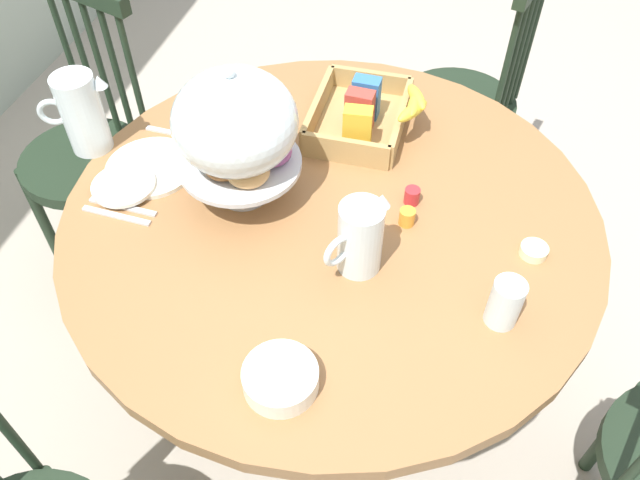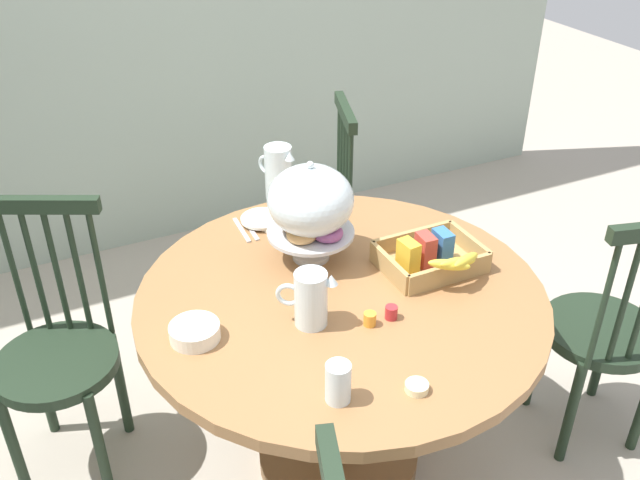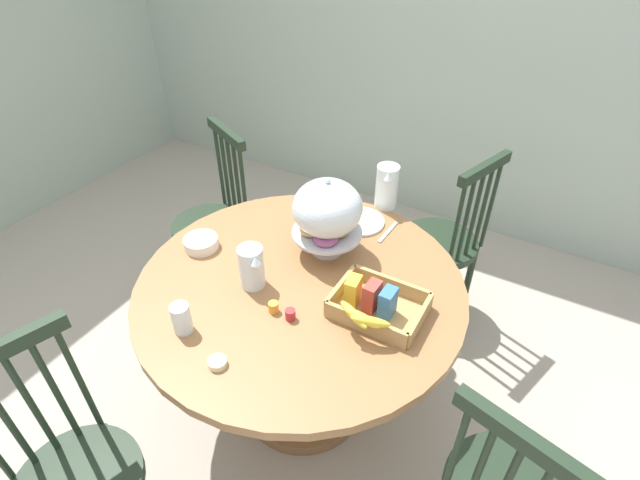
{
  "view_description": "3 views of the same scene",
  "coord_description": "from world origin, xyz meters",
  "px_view_note": "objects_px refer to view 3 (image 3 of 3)",
  "views": [
    {
      "loc": [
        -0.9,
        -0.22,
        1.78
      ],
      "look_at": [
        0.01,
        0.02,
        0.74
      ],
      "focal_mm": 35.6,
      "sensor_mm": 36.0,
      "label": 1
    },
    {
      "loc": [
        -0.69,
        -1.49,
        1.98
      ],
      "look_at": [
        0.11,
        0.17,
        0.84
      ],
      "focal_mm": 39.12,
      "sensor_mm": 36.0,
      "label": 2
    },
    {
      "loc": [
        0.84,
        -1.12,
        1.97
      ],
      "look_at": [
        0.11,
        0.17,
        0.84
      ],
      "focal_mm": 27.23,
      "sensor_mm": 36.0,
      "label": 3
    }
  ],
  "objects_px": {
    "windsor_chair_near_window": "(75,480)",
    "cereal_bowl": "(201,243)",
    "cereal_basket": "(374,305)",
    "windsor_chair_far_side": "(214,225)",
    "china_plate_large": "(359,221)",
    "butter_dish": "(217,363)",
    "pastry_stand_with_dome": "(327,211)",
    "milk_pitcher": "(387,188)",
    "windsor_chair_facing_door": "(442,245)",
    "china_plate_small": "(345,211)",
    "drinking_glass": "(181,318)",
    "orange_juice_pitcher": "(252,268)",
    "dining_table": "(301,320)"
  },
  "relations": [
    {
      "from": "dining_table",
      "to": "pastry_stand_with_dome",
      "type": "distance_m",
      "value": 0.45
    },
    {
      "from": "orange_juice_pitcher",
      "to": "cereal_bowl",
      "type": "distance_m",
      "value": 0.33
    },
    {
      "from": "china_plate_small",
      "to": "drinking_glass",
      "type": "distance_m",
      "value": 0.9
    },
    {
      "from": "china_plate_large",
      "to": "butter_dish",
      "type": "relative_size",
      "value": 3.67
    },
    {
      "from": "dining_table",
      "to": "windsor_chair_facing_door",
      "type": "bearing_deg",
      "value": 70.37
    },
    {
      "from": "dining_table",
      "to": "china_plate_large",
      "type": "relative_size",
      "value": 5.65
    },
    {
      "from": "windsor_chair_near_window",
      "to": "cereal_basket",
      "type": "xyz_separation_m",
      "value": [
        0.61,
        0.86,
        0.33
      ]
    },
    {
      "from": "windsor_chair_facing_door",
      "to": "pastry_stand_with_dome",
      "type": "xyz_separation_m",
      "value": [
        -0.31,
        -0.66,
        0.48
      ]
    },
    {
      "from": "milk_pitcher",
      "to": "butter_dish",
      "type": "bearing_deg",
      "value": -94.55
    },
    {
      "from": "milk_pitcher",
      "to": "china_plate_large",
      "type": "xyz_separation_m",
      "value": [
        -0.04,
        -0.18,
        -0.09
      ]
    },
    {
      "from": "dining_table",
      "to": "china_plate_large",
      "type": "height_order",
      "value": "china_plate_large"
    },
    {
      "from": "windsor_chair_near_window",
      "to": "cereal_bowl",
      "type": "relative_size",
      "value": 6.96
    },
    {
      "from": "drinking_glass",
      "to": "china_plate_large",
      "type": "bearing_deg",
      "value": 74.64
    },
    {
      "from": "cereal_basket",
      "to": "drinking_glass",
      "type": "xyz_separation_m",
      "value": [
        -0.52,
        -0.38,
        0.01
      ]
    },
    {
      "from": "pastry_stand_with_dome",
      "to": "orange_juice_pitcher",
      "type": "xyz_separation_m",
      "value": [
        -0.14,
        -0.31,
        -0.12
      ]
    },
    {
      "from": "china_plate_small",
      "to": "butter_dish",
      "type": "bearing_deg",
      "value": -87.49
    },
    {
      "from": "dining_table",
      "to": "milk_pitcher",
      "type": "xyz_separation_m",
      "value": [
        0.06,
        0.64,
        0.3
      ]
    },
    {
      "from": "pastry_stand_with_dome",
      "to": "china_plate_small",
      "type": "distance_m",
      "value": 0.34
    },
    {
      "from": "cereal_bowl",
      "to": "china_plate_small",
      "type": "bearing_deg",
      "value": 51.96
    },
    {
      "from": "pastry_stand_with_dome",
      "to": "orange_juice_pitcher",
      "type": "distance_m",
      "value": 0.36
    },
    {
      "from": "orange_juice_pitcher",
      "to": "china_plate_small",
      "type": "bearing_deg",
      "value": 81.87
    },
    {
      "from": "cereal_bowl",
      "to": "windsor_chair_facing_door",
      "type": "bearing_deg",
      "value": 49.01
    },
    {
      "from": "drinking_glass",
      "to": "china_plate_small",
      "type": "bearing_deg",
      "value": 80.38
    },
    {
      "from": "windsor_chair_far_side",
      "to": "butter_dish",
      "type": "height_order",
      "value": "windsor_chair_far_side"
    },
    {
      "from": "butter_dish",
      "to": "windsor_chair_far_side",
      "type": "bearing_deg",
      "value": 132.13
    },
    {
      "from": "windsor_chair_near_window",
      "to": "butter_dish",
      "type": "height_order",
      "value": "windsor_chair_near_window"
    },
    {
      "from": "dining_table",
      "to": "cereal_bowl",
      "type": "bearing_deg",
      "value": -177.36
    },
    {
      "from": "drinking_glass",
      "to": "cereal_bowl",
      "type": "bearing_deg",
      "value": 123.39
    },
    {
      "from": "milk_pitcher",
      "to": "windsor_chair_far_side",
      "type": "bearing_deg",
      "value": -166.15
    },
    {
      "from": "cereal_bowl",
      "to": "butter_dish",
      "type": "relative_size",
      "value": 2.33
    },
    {
      "from": "pastry_stand_with_dome",
      "to": "milk_pitcher",
      "type": "distance_m",
      "value": 0.45
    },
    {
      "from": "china_plate_large",
      "to": "china_plate_small",
      "type": "xyz_separation_m",
      "value": [
        -0.09,
        0.03,
        0.01
      ]
    },
    {
      "from": "china_plate_small",
      "to": "windsor_chair_facing_door",
      "type": "bearing_deg",
      "value": 45.42
    },
    {
      "from": "windsor_chair_far_side",
      "to": "china_plate_large",
      "type": "height_order",
      "value": "windsor_chair_far_side"
    },
    {
      "from": "windsor_chair_far_side",
      "to": "orange_juice_pitcher",
      "type": "relative_size",
      "value": 5.74
    },
    {
      "from": "cereal_bowl",
      "to": "cereal_basket",
      "type": "bearing_deg",
      "value": 0.52
    },
    {
      "from": "orange_juice_pitcher",
      "to": "butter_dish",
      "type": "bearing_deg",
      "value": -70.85
    },
    {
      "from": "orange_juice_pitcher",
      "to": "drinking_glass",
      "type": "xyz_separation_m",
      "value": [
        -0.07,
        -0.3,
        -0.02
      ]
    },
    {
      "from": "pastry_stand_with_dome",
      "to": "milk_pitcher",
      "type": "relative_size",
      "value": 1.68
    },
    {
      "from": "dining_table",
      "to": "pastry_stand_with_dome",
      "type": "xyz_separation_m",
      "value": [
        -0.0,
        0.21,
        0.4
      ]
    },
    {
      "from": "windsor_chair_far_side",
      "to": "windsor_chair_facing_door",
      "type": "bearing_deg",
      "value": 21.51
    },
    {
      "from": "milk_pitcher",
      "to": "windsor_chair_near_window",
      "type": "bearing_deg",
      "value": -103.73
    },
    {
      "from": "butter_dish",
      "to": "cereal_bowl",
      "type": "bearing_deg",
      "value": 135.35
    },
    {
      "from": "dining_table",
      "to": "cereal_basket",
      "type": "distance_m",
      "value": 0.4
    },
    {
      "from": "windsor_chair_near_window",
      "to": "drinking_glass",
      "type": "distance_m",
      "value": 0.59
    },
    {
      "from": "windsor_chair_far_side",
      "to": "butter_dish",
      "type": "relative_size",
      "value": 16.25
    },
    {
      "from": "windsor_chair_facing_door",
      "to": "china_plate_large",
      "type": "relative_size",
      "value": 4.43
    },
    {
      "from": "orange_juice_pitcher",
      "to": "cereal_bowl",
      "type": "bearing_deg",
      "value": 166.62
    },
    {
      "from": "windsor_chair_facing_door",
      "to": "windsor_chair_far_side",
      "type": "height_order",
      "value": "same"
    },
    {
      "from": "china_plate_small",
      "to": "drinking_glass",
      "type": "xyz_separation_m",
      "value": [
        -0.15,
        -0.89,
        0.04
      ]
    }
  ]
}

